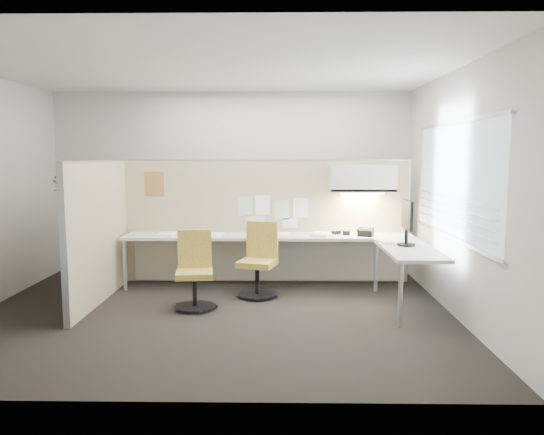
{
  "coord_description": "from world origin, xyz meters",
  "views": [
    {
      "loc": [
        0.76,
        -6.0,
        1.83
      ],
      "look_at": [
        0.65,
        0.8,
        1.03
      ],
      "focal_mm": 35.0,
      "sensor_mm": 36.0,
      "label": 1
    }
  ],
  "objects_px": {
    "desk": "(293,246)",
    "chair_right": "(259,262)",
    "chair_left": "(195,273)",
    "phone": "(365,232)",
    "monitor": "(407,220)"
  },
  "relations": [
    {
      "from": "chair_left",
      "to": "phone",
      "type": "xyz_separation_m",
      "value": [
        2.19,
        0.98,
        0.35
      ]
    },
    {
      "from": "desk",
      "to": "phone",
      "type": "bearing_deg",
      "value": 4.31
    },
    {
      "from": "phone",
      "to": "chair_left",
      "type": "bearing_deg",
      "value": -136.27
    },
    {
      "from": "chair_left",
      "to": "chair_right",
      "type": "height_order",
      "value": "chair_right"
    },
    {
      "from": "chair_left",
      "to": "chair_right",
      "type": "distance_m",
      "value": 0.94
    },
    {
      "from": "chair_left",
      "to": "monitor",
      "type": "relative_size",
      "value": 1.66
    },
    {
      "from": "chair_right",
      "to": "phone",
      "type": "distance_m",
      "value": 1.54
    },
    {
      "from": "chair_left",
      "to": "chair_right",
      "type": "relative_size",
      "value": 0.97
    },
    {
      "from": "desk",
      "to": "chair_right",
      "type": "height_order",
      "value": "chair_right"
    },
    {
      "from": "chair_left",
      "to": "chair_right",
      "type": "bearing_deg",
      "value": 29.42
    },
    {
      "from": "desk",
      "to": "chair_left",
      "type": "relative_size",
      "value": 4.37
    },
    {
      "from": "chair_left",
      "to": "phone",
      "type": "height_order",
      "value": "chair_left"
    },
    {
      "from": "chair_right",
      "to": "monitor",
      "type": "xyz_separation_m",
      "value": [
        1.82,
        -0.37,
        0.61
      ]
    },
    {
      "from": "desk",
      "to": "chair_right",
      "type": "bearing_deg",
      "value": -142.54
    },
    {
      "from": "chair_right",
      "to": "monitor",
      "type": "bearing_deg",
      "value": 4.75
    }
  ]
}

